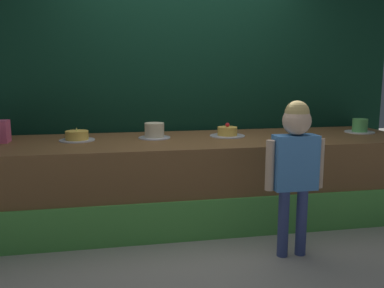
{
  "coord_description": "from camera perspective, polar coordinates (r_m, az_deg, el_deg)",
  "views": [
    {
      "loc": [
        -0.74,
        -3.19,
        1.37
      ],
      "look_at": [
        -0.06,
        0.33,
        0.75
      ],
      "focal_mm": 38.79,
      "sensor_mm": 36.0,
      "label": 1
    }
  ],
  "objects": [
    {
      "name": "cake_center_right",
      "position": [
        4.02,
        4.88,
        1.62
      ],
      "size": [
        0.34,
        0.34,
        0.13
      ],
      "color": "silver",
      "rests_on": "stage_platform"
    },
    {
      "name": "cake_center_left",
      "position": [
        3.9,
        -5.19,
        1.75
      ],
      "size": [
        0.3,
        0.3,
        0.14
      ],
      "color": "silver",
      "rests_on": "stage_platform"
    },
    {
      "name": "cake_far_right",
      "position": [
        4.6,
        22.08,
        2.22
      ],
      "size": [
        0.3,
        0.3,
        0.14
      ],
      "color": "white",
      "rests_on": "stage_platform"
    },
    {
      "name": "stage_platform",
      "position": [
        3.93,
        0.21,
        -4.83
      ],
      "size": [
        4.14,
        1.12,
        0.76
      ],
      "color": "brown",
      "rests_on": "ground_plane"
    },
    {
      "name": "child_figure",
      "position": [
        3.13,
        14.0,
        -1.81
      ],
      "size": [
        0.45,
        0.21,
        1.18
      ],
      "color": "#3F4C8C",
      "rests_on": "ground_plane"
    },
    {
      "name": "donut",
      "position": [
        4.22,
        14.3,
        1.46
      ],
      "size": [
        0.14,
        0.14,
        0.04
      ],
      "primitive_type": "torus",
      "color": "#59B259",
      "rests_on": "stage_platform"
    },
    {
      "name": "curtain_backdrop",
      "position": [
        4.45,
        -1.44,
        9.3
      ],
      "size": [
        4.71,
        0.08,
        2.67
      ],
      "primitive_type": "cube",
      "color": "black",
      "rests_on": "ground_plane"
    },
    {
      "name": "ground_plane",
      "position": [
        3.55,
        1.95,
        -12.97
      ],
      "size": [
        12.0,
        12.0,
        0.0
      ],
      "primitive_type": "plane",
      "color": "gray"
    },
    {
      "name": "cake_far_left",
      "position": [
        3.89,
        -15.54,
        1.02
      ],
      "size": [
        0.32,
        0.32,
        0.12
      ],
      "color": "silver",
      "rests_on": "stage_platform"
    }
  ]
}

